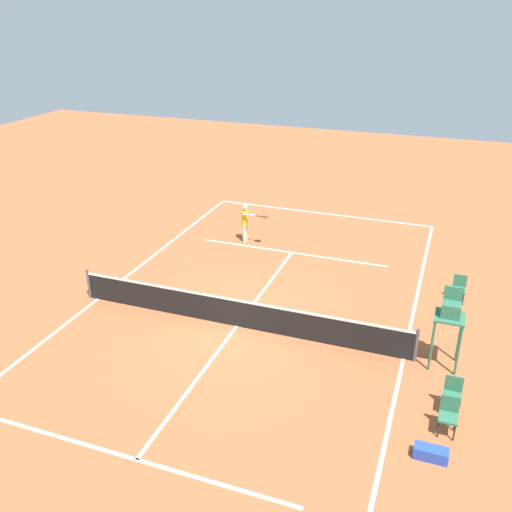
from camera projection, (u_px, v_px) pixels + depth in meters
The scene contains 10 objects.
ground_plane at pixel (237, 326), 17.79m from camera, with size 60.00×60.00×0.00m, color #AD5933.
court_lines at pixel (237, 326), 17.79m from camera, with size 10.47×22.12×0.01m.
tennis_net at pixel (237, 313), 17.59m from camera, with size 11.07×0.10×1.07m.
player_serving at pixel (246, 220), 23.59m from camera, with size 1.26×0.59×1.67m.
tennis_ball at pixel (189, 263), 22.01m from camera, with size 0.07×0.07×0.07m, color #CCE033.
umpire_chair at pixel (450, 316), 15.25m from camera, with size 0.80×0.80×2.41m.
courtside_chair_near at pixel (449, 414), 13.23m from camera, with size 0.44×0.46×0.95m.
courtside_chair_mid at pixel (459, 287), 19.04m from camera, with size 0.44×0.46×0.95m.
courtside_chair_far at pixel (453, 393), 13.92m from camera, with size 0.44×0.46×0.95m.
equipment_bag at pixel (431, 453), 12.60m from camera, with size 0.76×0.32×0.30m, color #2647B7.
Camera 1 is at (-5.82, 14.11, 9.44)m, focal length 39.34 mm.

